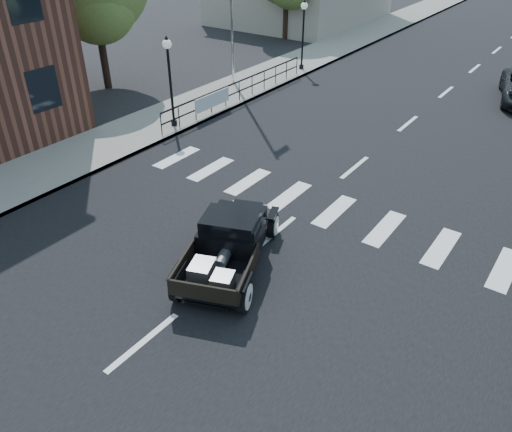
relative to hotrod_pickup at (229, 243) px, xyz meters
The scene contains 10 objects.
ground 0.73m from the hotrod_pickup, 39.61° to the right, with size 120.00×120.00×0.00m, color black.
road 14.92m from the hotrod_pickup, 89.53° to the left, with size 14.00×80.00×0.02m, color black.
road_markings 9.92m from the hotrod_pickup, 89.29° to the left, with size 12.00×60.00×0.06m, color silver, non-canonical shape.
sidewalk_left 17.10m from the hotrod_pickup, 119.35° to the left, with size 3.00×80.00×0.15m, color gray.
railing 12.23m from the hotrod_pickup, 125.95° to the left, with size 0.08×10.00×1.00m, color black, non-canonical shape.
banner 10.62m from the hotrod_pickup, 131.94° to the left, with size 0.04×2.20×0.60m, color silver, non-canonical shape.
lamp_post_b 9.60m from the hotrod_pickup, 141.73° to the left, with size 0.36×0.36×3.51m, color black, non-canonical shape.
lamp_post_c 17.61m from the hotrod_pickup, 115.19° to the left, with size 0.36×0.36×3.51m, color black, non-canonical shape.
big_tree_near 16.26m from the hotrod_pickup, 150.35° to the left, with size 5.14×5.14×7.56m, color #4C642B, non-canonical shape.
hotrod_pickup is the anchor object (origin of this frame).
Camera 1 is at (6.25, -7.67, 7.83)m, focal length 35.00 mm.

